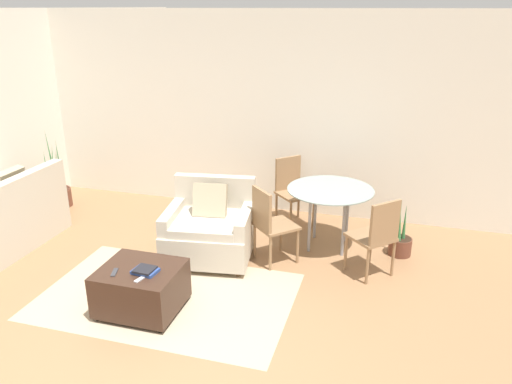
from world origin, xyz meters
name	(u,v)px	position (x,y,z in m)	size (l,w,h in m)	color
ground_plane	(156,365)	(0.00, 0.00, 0.00)	(20.00, 20.00, 0.00)	#936B47
wall_back	(268,114)	(0.00, 3.58, 1.38)	(12.00, 0.06, 2.75)	white
area_rug	(167,296)	(-0.37, 0.98, 0.00)	(2.53, 1.61, 0.01)	tan
armchair	(210,229)	(-0.25, 1.91, 0.35)	(1.08, 1.01, 0.89)	beige
ottoman	(141,288)	(-0.49, 0.69, 0.25)	(0.75, 0.66, 0.45)	#382319
book_stack	(145,271)	(-0.40, 0.64, 0.48)	(0.24, 0.20, 0.05)	#2D478C
tv_remote_primary	(141,278)	(-0.38, 0.53, 0.46)	(0.08, 0.16, 0.01)	#B7B7BC
tv_remote_secondary	(114,272)	(-0.67, 0.56, 0.46)	(0.08, 0.15, 0.01)	#333338
potted_plant	(57,193)	(-2.97, 2.77, 0.21)	(0.38, 0.38, 1.16)	brown
dining_table	(330,196)	(1.03, 2.56, 0.65)	(1.03, 1.03, 0.75)	#8C9E99
dining_chair_near_left	(270,221)	(0.45, 1.97, 0.52)	(0.59, 0.59, 0.90)	#93704C
dining_chair_near_right	(377,233)	(1.62, 1.97, 0.52)	(0.59, 0.59, 0.90)	#93704C
dining_chair_far_left	(292,186)	(0.45, 3.15, 0.52)	(0.59, 0.59, 0.90)	#93704C
potted_plant_small	(400,243)	(1.89, 2.58, 0.15)	(0.27, 0.27, 0.68)	brown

